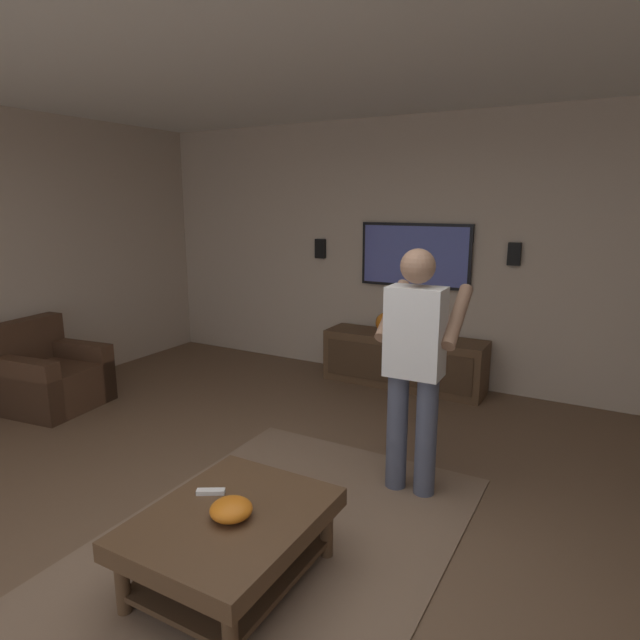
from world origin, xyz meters
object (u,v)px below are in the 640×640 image
Objects in this scene: coffee_table at (231,532)px; remote_white at (211,492)px; person_standing at (415,358)px; wall_speaker_right at (320,249)px; tv at (415,255)px; vase_round at (386,323)px; wall_speaker_left at (514,254)px; media_console at (403,361)px; armchair at (49,378)px; bowl at (231,509)px.

remote_white reaches higher than coffee_table.
wall_speaker_right is at bearing 39.57° from person_standing.
tv reaches higher than vase_round.
person_standing is 3.01m from wall_speaker_right.
tv is at bearing 5.32° from coffee_table.
person_standing is at bearing 175.17° from wall_speaker_left.
tv is at bearing -118.43° from remote_white.
vase_round is at bearing -44.32° from tv.
tv is 1.00m from wall_speaker_left.
vase_round is (-0.22, 0.22, -0.71)m from tv.
coffee_table is at bearing 169.45° from wall_speaker_left.
coffee_table is at bearing 5.32° from tv.
media_console is 7.73× the size of wall_speaker_right.
wall_speaker_left is at bearing -134.56° from remote_white.
person_standing is (0.22, -3.54, 0.65)m from armchair.
bowl is 0.96× the size of vase_round.
vase_round is (2.22, -2.52, 0.38)m from armchair.
coffee_table is 0.59× the size of media_console.
wall_speaker_right is (3.60, 1.51, 0.94)m from bowl.
armchair reaches higher than remote_white.
wall_speaker_right reaches higher than media_console.
media_console is 3.37m from bowl.
remote_white is 0.68× the size of wall_speaker_left.
bowl is 0.96× the size of wall_speaker_left.
wall_speaker_right reaches higher than bowl.
coffee_table is 3.72m from tv.
coffee_table is 6.67× the size of remote_white.
wall_speaker_right is at bearing 49.81° from armchair.
person_standing is 7.45× the size of wall_speaker_right.
person_standing is 2.27m from vase_round.
remote_white is 3.82m from wall_speaker_right.
remote_white is at bearing 65.88° from coffee_table.
armchair reaches higher than media_console.
person_standing is (-2.23, -0.81, -0.43)m from tv.
vase_round reaches higher than remote_white.
armchair is at bearing -51.21° from media_console.
person_standing is at bearing 22.08° from media_console.
wall_speaker_right is (0.25, 1.15, 1.11)m from media_console.
tv is 5.42× the size of wall_speaker_right.
wall_speaker_right is at bearing -102.48° from media_console.
remote_white is (0.09, 0.21, 0.12)m from coffee_table.
armchair is 3.31m from bowl.
bowl is 3.42m from vase_round.
coffee_table is 0.84× the size of tv.
person_standing reaches higher than coffee_table.
vase_round is (3.36, 0.58, 0.21)m from bowl.
media_console reaches higher than bowl.
vase_round is (2.00, 1.02, -0.27)m from person_standing.
armchair is 3.04m from remote_white.
person_standing reaches higher than bowl.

